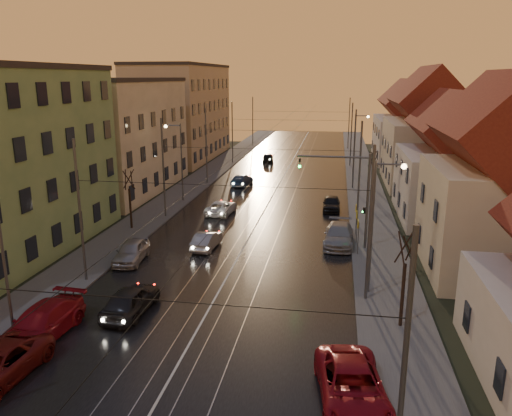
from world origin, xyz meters
The scene contains 42 objects.
ground centered at (0.00, 0.00, 0.00)m, with size 160.00×160.00×0.00m, color black.
road centered at (0.00, 40.00, 0.02)m, with size 16.00×120.00×0.04m, color black.
sidewalk_left centered at (-10.00, 40.00, 0.07)m, with size 4.00×120.00×0.15m, color #4C4C4C.
sidewalk_right centered at (10.00, 40.00, 0.07)m, with size 4.00×120.00×0.15m, color #4C4C4C.
tram_rail_0 centered at (-2.20, 40.00, 0.06)m, with size 0.06×120.00×0.03m, color gray.
tram_rail_1 centered at (-0.77, 40.00, 0.06)m, with size 0.06×120.00×0.03m, color gray.
tram_rail_2 centered at (0.77, 40.00, 0.06)m, with size 0.06×120.00×0.03m, color gray.
tram_rail_3 centered at (2.20, 40.00, 0.06)m, with size 0.06×120.00×0.03m, color gray.
apartment_left_2 centered at (-17.50, 34.00, 6.00)m, with size 10.00×20.00×12.00m, color tan.
apartment_left_3 centered at (-17.50, 58.00, 7.00)m, with size 10.00×24.00×14.00m, color tan.
house_right_1 centered at (17.00, 15.00, 5.45)m, with size 8.67×10.20×10.80m.
house_right_2 centered at (17.00, 28.00, 4.64)m, with size 9.18×12.24×9.20m.
house_right_3 centered at (17.00, 43.00, 5.80)m, with size 9.18×14.28×11.50m.
house_right_4 centered at (17.00, 61.00, 5.05)m, with size 9.18×16.32×10.00m.
catenary_pole_r_0 centered at (8.60, -6.00, 4.50)m, with size 0.16×0.16×9.00m, color #595B60.
catenary_pole_l_1 centered at (-8.60, 9.00, 4.50)m, with size 0.16×0.16×9.00m, color #595B60.
catenary_pole_r_1 centered at (8.60, 9.00, 4.50)m, with size 0.16×0.16×9.00m, color #595B60.
catenary_pole_l_2 centered at (-8.60, 24.00, 4.50)m, with size 0.16×0.16×9.00m, color #595B60.
catenary_pole_r_2 centered at (8.60, 24.00, 4.50)m, with size 0.16×0.16×9.00m, color #595B60.
catenary_pole_l_3 centered at (-8.60, 39.00, 4.50)m, with size 0.16×0.16×9.00m, color #595B60.
catenary_pole_r_3 centered at (8.60, 39.00, 4.50)m, with size 0.16×0.16×9.00m, color #595B60.
catenary_pole_l_4 centered at (-8.60, 54.00, 4.50)m, with size 0.16×0.16×9.00m, color #595B60.
catenary_pole_r_4 centered at (8.60, 54.00, 4.50)m, with size 0.16×0.16×9.00m, color #595B60.
catenary_pole_l_5 centered at (-8.60, 72.00, 4.50)m, with size 0.16×0.16×9.00m, color #595B60.
catenary_pole_r_5 centered at (8.60, 72.00, 4.50)m, with size 0.16×0.16×9.00m, color #595B60.
street_lamp_1 centered at (9.10, 10.00, 4.89)m, with size 1.75×0.32×8.00m.
street_lamp_2 centered at (-9.10, 30.00, 4.89)m, with size 1.75×0.32×8.00m.
street_lamp_3 centered at (9.10, 46.00, 4.89)m, with size 1.75×0.32×8.00m.
traffic_light_mast centered at (7.99, 18.00, 4.60)m, with size 5.30×0.32×7.20m.
bare_tree_0 centered at (-10.20, 20.00, 2.49)m, with size 1.09×1.09×5.11m.
bare_tree_1 centered at (10.20, 6.00, 2.49)m, with size 1.09×1.09×5.11m.
bare_tree_2 centered at (10.40, 34.00, 2.49)m, with size 1.09×1.09×5.11m.
driving_car_0 centered at (-4.07, 5.36, 0.78)m, with size 1.84×4.58×1.56m, color black.
driving_car_1 centered at (-2.71, 16.34, 0.65)m, with size 1.37×3.92×1.29m, color #99989D.
driving_car_2 centered at (-3.85, 25.97, 0.64)m, with size 2.11×4.58×1.27m, color silver.
driving_car_3 centered at (-4.33, 38.82, 0.67)m, with size 1.87×4.60×1.33m, color navy.
driving_car_4 centered at (-3.62, 56.30, 0.68)m, with size 1.60×3.97×1.35m, color black.
parked_left_2 centered at (-7.35, 2.15, 0.79)m, with size 2.21×5.43×1.58m, color maroon.
parked_left_3 centered at (-7.18, 12.85, 0.74)m, with size 1.74×4.32×1.47m, color #A5A6AB.
parked_right_0 centered at (7.58, -0.63, 0.77)m, with size 2.55×5.52×1.53m, color maroon.
parked_right_1 centered at (7.05, 18.75, 0.77)m, with size 2.17×5.33×1.55m, color #98989D.
parked_right_2 centered at (6.34, 29.01, 0.69)m, with size 1.62×4.02×1.37m, color black.
Camera 1 is at (6.61, -18.07, 12.47)m, focal length 35.00 mm.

